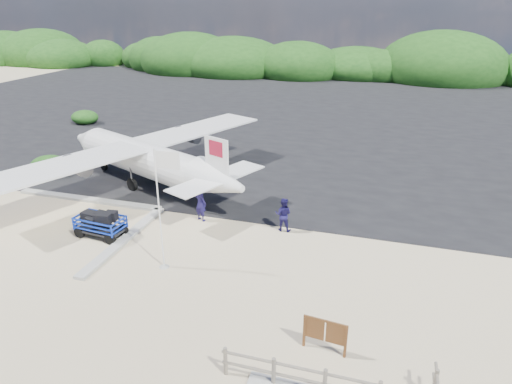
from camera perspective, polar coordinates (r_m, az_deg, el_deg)
ground at (r=19.56m, az=-7.01°, el=-9.90°), size 160.00×160.00×0.00m
asphalt_apron at (r=46.69m, az=7.85°, el=9.63°), size 90.00×50.00×0.04m
lagoon at (r=25.22m, az=-24.77°, el=-4.09°), size 9.00×7.00×0.40m
vegetation_band at (r=71.08m, az=11.28°, el=13.93°), size 124.00×8.00×4.40m
baggage_cart at (r=23.36m, az=-18.67°, el=-5.24°), size 2.60×1.64×1.24m
flagpole at (r=20.15m, az=-11.38°, el=-9.15°), size 1.07×0.46×5.30m
signboard at (r=15.85m, az=8.45°, el=-19.09°), size 1.54×0.31×1.27m
crew_a at (r=23.47m, az=-6.94°, el=-1.40°), size 0.82×0.69×1.91m
crew_b at (r=22.36m, az=3.43°, el=-2.82°), size 0.83×0.65×1.71m
aircraft_large at (r=38.25m, az=28.95°, el=3.98°), size 23.68×23.68×5.40m
aircraft_small at (r=49.58m, az=1.02°, el=10.61°), size 10.12×10.12×2.58m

